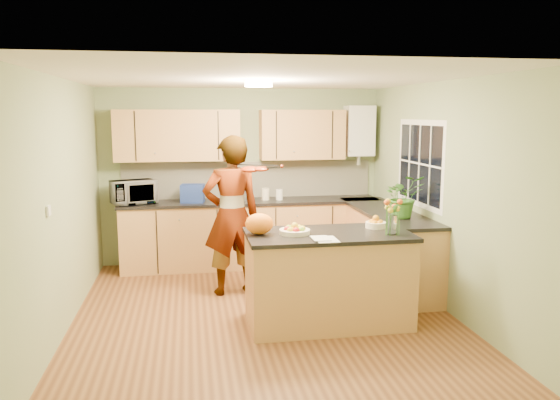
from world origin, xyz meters
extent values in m
plane|color=brown|center=(0.00, 0.00, 0.00)|extent=(4.50, 4.50, 0.00)
cube|color=white|center=(0.00, 0.00, 2.50)|extent=(4.00, 4.50, 0.02)
cube|color=gray|center=(0.00, 2.25, 1.25)|extent=(4.00, 0.02, 2.50)
cube|color=gray|center=(0.00, -2.25, 1.25)|extent=(4.00, 0.02, 2.50)
cube|color=gray|center=(-2.00, 0.00, 1.25)|extent=(0.02, 4.50, 2.50)
cube|color=gray|center=(2.00, 0.00, 1.25)|extent=(0.02, 4.50, 2.50)
cube|color=#BF7C4C|center=(0.10, 1.95, 0.45)|extent=(3.60, 0.60, 0.90)
cube|color=black|center=(0.10, 1.94, 0.92)|extent=(3.64, 0.62, 0.04)
cube|color=#BF7C4C|center=(1.70, 0.85, 0.45)|extent=(0.60, 2.20, 0.90)
cube|color=black|center=(1.69, 0.85, 0.92)|extent=(0.62, 2.24, 0.04)
cube|color=white|center=(0.10, 2.23, 1.20)|extent=(3.60, 0.02, 0.52)
cube|color=#BF7C4C|center=(-0.90, 2.08, 1.85)|extent=(1.70, 0.34, 0.70)
cube|color=#BF7C4C|center=(0.85, 2.08, 1.85)|extent=(1.20, 0.34, 0.70)
cube|color=white|center=(1.70, 2.09, 1.90)|extent=(0.40, 0.30, 0.72)
cylinder|color=silver|center=(1.70, 2.09, 1.50)|extent=(0.06, 0.06, 0.20)
cube|color=white|center=(1.99, 0.60, 1.55)|extent=(0.01, 1.30, 1.05)
cube|color=black|center=(1.99, 0.60, 1.55)|extent=(0.01, 1.18, 0.92)
cube|color=white|center=(-1.99, -0.60, 1.30)|extent=(0.02, 0.09, 0.09)
cylinder|color=#FFEABF|center=(0.00, 0.30, 2.46)|extent=(0.30, 0.30, 0.06)
cylinder|color=white|center=(0.00, 0.30, 2.49)|extent=(0.10, 0.10, 0.02)
cube|color=#BF7C4C|center=(0.62, -0.36, 0.46)|extent=(1.62, 0.81, 0.91)
cube|color=black|center=(0.62, -0.36, 0.93)|extent=(1.67, 0.85, 0.04)
cylinder|color=#F7E8C5|center=(0.27, -0.36, 0.98)|extent=(0.31, 0.31, 0.05)
cylinder|color=#F7E8C5|center=(1.17, -0.21, 0.99)|extent=(0.21, 0.21, 0.06)
cylinder|color=silver|center=(1.22, -0.54, 1.05)|extent=(0.10, 0.10, 0.20)
ellipsoid|color=orange|center=(-0.08, -0.31, 1.06)|extent=(0.34, 0.31, 0.21)
cube|color=white|center=(0.52, -0.66, 0.96)|extent=(0.20, 0.28, 0.01)
imported|color=#EEAA91|center=(-0.27, 0.77, 0.95)|extent=(0.77, 0.58, 1.90)
imported|color=white|center=(-1.50, 1.92, 1.10)|extent=(0.67, 0.56, 0.31)
cube|color=navy|center=(-0.72, 1.91, 1.06)|extent=(0.34, 0.27, 0.25)
cylinder|color=silver|center=(-0.06, 1.92, 1.06)|extent=(0.17, 0.17, 0.24)
sphere|color=black|center=(-0.06, 1.92, 1.22)|extent=(0.09, 0.09, 0.09)
cylinder|color=#F7E8C5|center=(0.30, 1.95, 1.02)|extent=(0.12, 0.12, 0.17)
cylinder|color=white|center=(0.50, 1.92, 1.02)|extent=(0.11, 0.11, 0.15)
imported|color=#346B23|center=(1.70, 0.35, 1.19)|extent=(0.47, 0.41, 0.51)
camera|label=1|loc=(-0.76, -5.59, 2.14)|focal=35.00mm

